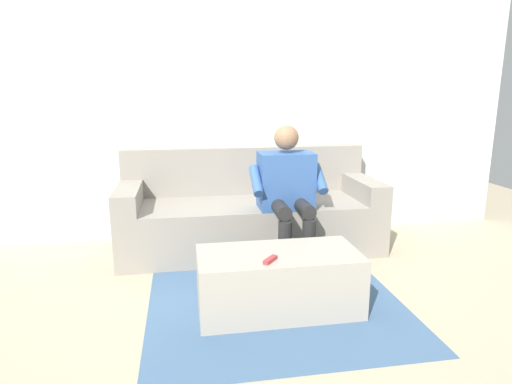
{
  "coord_description": "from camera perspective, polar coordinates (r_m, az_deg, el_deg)",
  "views": [
    {
      "loc": [
        0.56,
        3.47,
        1.34
      ],
      "look_at": [
        0.0,
        0.2,
        0.57
      ],
      "focal_mm": 30.46,
      "sensor_mm": 36.0,
      "label": 1
    }
  ],
  "objects": [
    {
      "name": "coffee_table",
      "position": [
        2.76,
        2.95,
        -11.63
      ],
      "size": [
        0.99,
        0.48,
        0.38
      ],
      "color": "#A89E8E",
      "rests_on": "ground"
    },
    {
      "name": "remote_red",
      "position": [
        2.54,
        1.88,
        -8.88
      ],
      "size": [
        0.1,
        0.11,
        0.02
      ],
      "primitive_type": "cube",
      "rotation": [
        0.0,
        0.0,
        4.02
      ],
      "color": "#B73333",
      "rests_on": "coffee_table"
    },
    {
      "name": "ground_plane",
      "position": [
        3.22,
        1.23,
        -11.6
      ],
      "size": [
        8.0,
        8.0,
        0.0
      ],
      "primitive_type": "plane",
      "color": "tan"
    },
    {
      "name": "back_wall",
      "position": [
        4.07,
        -1.86,
        13.63
      ],
      "size": [
        5.22,
        0.06,
        2.77
      ],
      "primitive_type": "cube",
      "color": "silver",
      "rests_on": "ground"
    },
    {
      "name": "couch",
      "position": [
        3.78,
        -0.82,
        -3.07
      ],
      "size": [
        2.19,
        0.8,
        0.85
      ],
      "color": "gray",
      "rests_on": "ground"
    },
    {
      "name": "floor_rug",
      "position": [
        2.96,
        2.32,
        -13.81
      ],
      "size": [
        1.62,
        1.61,
        0.01
      ],
      "primitive_type": "cube",
      "color": "#426084",
      "rests_on": "ground"
    },
    {
      "name": "person_solo_seated",
      "position": [
        3.39,
        4.16,
        0.75
      ],
      "size": [
        0.58,
        0.56,
        1.09
      ],
      "color": "#335693",
      "rests_on": "ground"
    }
  ]
}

